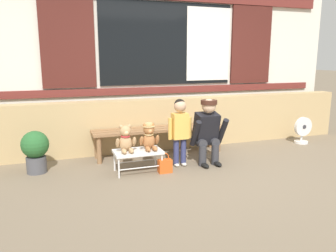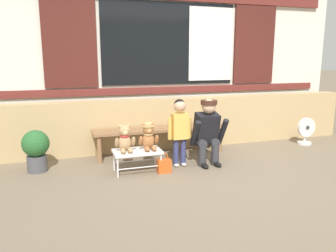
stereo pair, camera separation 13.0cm
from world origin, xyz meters
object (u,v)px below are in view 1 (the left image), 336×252
potted_plant (35,149)px  child_standing (180,125)px  teddy_bear_plain (126,140)px  adult_crouching (207,131)px  teddy_bear_with_hat (149,137)px  floor_fan (303,130)px  wooden_bench_long (160,132)px  small_display_bench (138,153)px  handbag_on_ground (165,166)px

potted_plant → child_standing: bearing=-10.9°
teddy_bear_plain → potted_plant: bearing=159.2°
adult_crouching → teddy_bear_with_hat: bearing=-178.0°
teddy_bear_plain → teddy_bear_with_hat: size_ratio=1.00×
floor_fan → wooden_bench_long: bearing=176.2°
small_display_bench → teddy_bear_with_hat: (0.16, 0.00, 0.21)m
adult_crouching → handbag_on_ground: bearing=-166.0°
handbag_on_ground → potted_plant: potted_plant is taller
handbag_on_ground → floor_fan: floor_fan is taller
child_standing → floor_fan: (2.54, 0.45, -0.35)m
small_display_bench → child_standing: (0.63, 0.06, 0.33)m
small_display_bench → handbag_on_ground: size_ratio=2.35×
teddy_bear_with_hat → floor_fan: 3.06m
teddy_bear_with_hat → potted_plant: teddy_bear_with_hat is taller
handbag_on_ground → wooden_bench_long: bearing=76.7°
adult_crouching → teddy_bear_plain: bearing=-178.5°
teddy_bear_with_hat → teddy_bear_plain: bearing=-179.9°
small_display_bench → teddy_bear_plain: teddy_bear_plain is taller
potted_plant → floor_fan: (4.46, 0.08, -0.08)m
wooden_bench_long → teddy_bear_with_hat: 0.78m
small_display_bench → teddy_bear_plain: (-0.16, 0.00, 0.20)m
teddy_bear_with_hat → adult_crouching: adult_crouching is taller
small_display_bench → floor_fan: size_ratio=1.33×
potted_plant → handbag_on_ground: bearing=-19.4°
teddy_bear_plain → teddy_bear_with_hat: bearing=0.1°
small_display_bench → adult_crouching: 1.06m
wooden_bench_long → floor_fan: 2.65m
wooden_bench_long → child_standing: size_ratio=2.19×
teddy_bear_with_hat → handbag_on_ground: 0.44m
wooden_bench_long → teddy_bear_plain: size_ratio=5.78×
wooden_bench_long → adult_crouching: 0.83m
wooden_bench_long → child_standing: 0.66m
floor_fan → teddy_bear_plain: bearing=-171.4°
wooden_bench_long → floor_fan: size_ratio=4.37×
potted_plant → floor_fan: potted_plant is taller
child_standing → teddy_bear_plain: bearing=-175.7°
wooden_bench_long → handbag_on_ground: wooden_bench_long is taller
wooden_bench_long → potted_plant: 1.84m
small_display_bench → potted_plant: potted_plant is taller
teddy_bear_plain → teddy_bear_with_hat: same height
adult_crouching → potted_plant: 2.37m
teddy_bear_plain → handbag_on_ground: size_ratio=1.34×
adult_crouching → potted_plant: size_ratio=1.67×
teddy_bear_with_hat → floor_fan: (3.01, 0.51, -0.23)m
wooden_bench_long → teddy_bear_with_hat: (-0.37, -0.68, 0.10)m
small_display_bench → potted_plant: size_ratio=1.12×
child_standing → adult_crouching: child_standing is taller
wooden_bench_long → small_display_bench: 0.87m
handbag_on_ground → child_standing: bearing=34.8°
handbag_on_ground → teddy_bear_with_hat: bearing=140.3°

